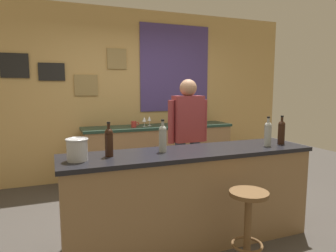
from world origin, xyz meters
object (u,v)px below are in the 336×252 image
at_px(wine_bottle_b, 163,138).
at_px(wine_glass_b, 149,119).
at_px(bar_stool, 248,217).
at_px(wine_glass_d, 199,118).
at_px(wine_glass_a, 144,120).
at_px(wine_glass_e, 202,117).
at_px(wine_bottle_a, 109,141).
at_px(wine_bottle_d, 281,131).
at_px(wine_glass_c, 188,118).
at_px(wine_bottle_c, 268,133).
at_px(bartender, 188,135).
at_px(coffee_mug, 134,124).
at_px(ice_bucket, 77,149).

distance_m(wine_bottle_b, wine_glass_b, 2.10).
bearing_deg(bar_stool, wine_glass_d, 71.68).
height_order(wine_glass_a, wine_glass_e, same).
distance_m(wine_bottle_a, wine_glass_b, 2.29).
height_order(wine_bottle_d, wine_glass_c, wine_bottle_d).
bearing_deg(wine_glass_d, wine_glass_e, 26.91).
relative_size(wine_bottle_c, wine_bottle_d, 1.00).
bearing_deg(wine_bottle_b, wine_glass_d, 54.69).
height_order(wine_bottle_b, wine_glass_a, wine_bottle_b).
relative_size(wine_bottle_c, wine_glass_c, 1.97).
distance_m(bartender, wine_bottle_c, 1.00).
bearing_deg(wine_glass_d, wine_glass_a, 177.91).
bearing_deg(wine_bottle_b, wine_glass_a, 78.23).
xyz_separation_m(wine_bottle_a, wine_glass_e, (1.95, 1.97, -0.05)).
distance_m(wine_glass_e, coffee_mug, 1.22).
height_order(wine_bottle_a, wine_bottle_b, same).
relative_size(wine_glass_b, wine_glass_d, 1.00).
bearing_deg(bar_stool, wine_bottle_a, 147.98).
xyz_separation_m(wine_glass_b, wine_glass_d, (0.84, -0.12, 0.00)).
height_order(wine_bottle_b, wine_bottle_d, same).
xyz_separation_m(wine_bottle_a, wine_glass_c, (1.68, 1.97, -0.05)).
height_order(bartender, wine_glass_c, bartender).
height_order(wine_glass_a, wine_glass_b, same).
relative_size(wine_glass_a, wine_glass_e, 1.00).
distance_m(wine_glass_a, wine_glass_b, 0.14).
bearing_deg(wine_glass_d, wine_bottle_d, -91.31).
bearing_deg(wine_bottle_b, bar_stool, -51.36).
height_order(wine_bottle_c, wine_glass_b, wine_bottle_c).
height_order(wine_bottle_d, wine_glass_b, wine_bottle_d).
height_order(wine_glass_d, coffee_mug, wine_glass_d).
height_order(wine_bottle_b, coffee_mug, wine_bottle_b).
xyz_separation_m(bartender, wine_glass_e, (0.86, 1.25, 0.07)).
bearing_deg(wine_glass_a, wine_glass_b, 35.90).
bearing_deg(wine_glass_a, ice_bucket, -120.29).
distance_m(wine_bottle_a, ice_bucket, 0.28).
xyz_separation_m(wine_glass_d, coffee_mug, (-1.13, 0.01, -0.06)).
distance_m(wine_bottle_a, wine_glass_c, 2.59).
distance_m(ice_bucket, wine_glass_a, 2.35).
bearing_deg(wine_bottle_b, wine_glass_b, 75.71).
bearing_deg(coffee_mug, wine_bottle_b, -96.87).
height_order(bar_stool, wine_glass_b, wine_glass_b).
distance_m(bar_stool, coffee_mug, 2.63).
height_order(wine_glass_b, wine_glass_d, same).
distance_m(wine_bottle_b, wine_glass_c, 2.29).
bearing_deg(bar_stool, bartender, 86.55).
bearing_deg(wine_glass_d, wine_glass_c, 167.39).
bearing_deg(wine_bottle_a, wine_glass_a, 65.12).
distance_m(wine_bottle_a, wine_bottle_c, 1.62).
relative_size(bar_stool, wine_bottle_b, 2.22).
height_order(wine_bottle_c, wine_glass_e, wine_bottle_c).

